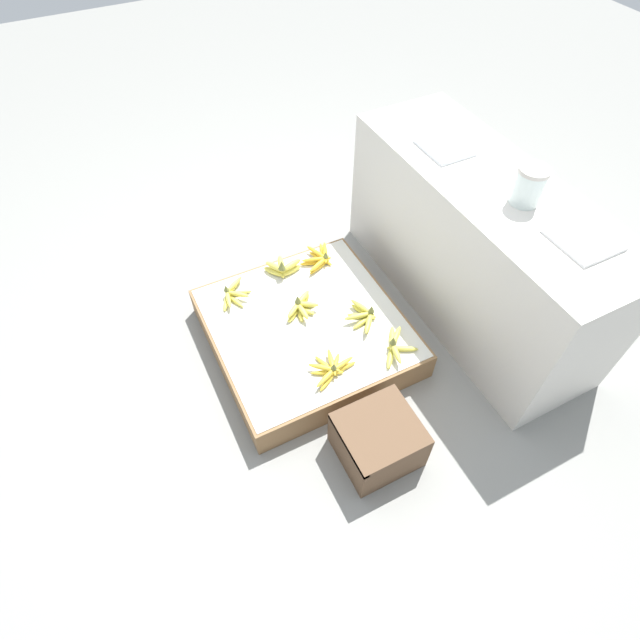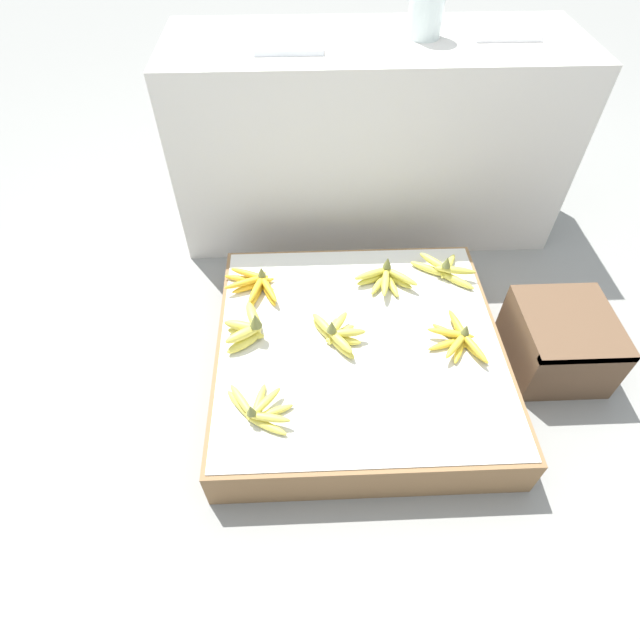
# 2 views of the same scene
# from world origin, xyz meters

# --- Properties ---
(ground_plane) EXTENTS (10.00, 10.00, 0.00)m
(ground_plane) POSITION_xyz_m (0.00, 0.00, 0.00)
(ground_plane) COLOR gray
(display_platform) EXTENTS (0.90, 0.89, 0.16)m
(display_platform) POSITION_xyz_m (0.00, 0.00, 0.08)
(display_platform) COLOR olive
(display_platform) RESTS_ON ground_plane
(back_vendor_table) EXTENTS (1.49, 0.51, 0.75)m
(back_vendor_table) POSITION_xyz_m (0.10, 0.85, 0.37)
(back_vendor_table) COLOR beige
(back_vendor_table) RESTS_ON ground_plane
(wooden_crate) EXTENTS (0.29, 0.31, 0.22)m
(wooden_crate) POSITION_xyz_m (0.66, 0.01, 0.11)
(wooden_crate) COLOR brown
(wooden_crate) RESTS_ON ground_plane
(banana_bunch_front_left) EXTENTS (0.20, 0.18, 0.08)m
(banana_bunch_front_left) POSITION_xyz_m (-0.31, -0.25, 0.18)
(banana_bunch_front_left) COLOR #DBCC4C
(banana_bunch_front_left) RESTS_ON display_platform
(banana_bunch_middle_left) EXTENTS (0.13, 0.20, 0.11)m
(banana_bunch_middle_left) POSITION_xyz_m (-0.35, 0.03, 0.20)
(banana_bunch_middle_left) COLOR #DBCC4C
(banana_bunch_middle_left) RESTS_ON display_platform
(banana_bunch_middle_midleft) EXTENTS (0.17, 0.18, 0.09)m
(banana_bunch_middle_midleft) POSITION_xyz_m (-0.07, 0.01, 0.19)
(banana_bunch_middle_midleft) COLOR #DBCC4C
(banana_bunch_middle_midleft) RESTS_ON display_platform
(banana_bunch_middle_right) EXTENTS (0.19, 0.22, 0.08)m
(banana_bunch_middle_right) POSITION_xyz_m (0.31, -0.02, 0.18)
(banana_bunch_middle_right) COLOR gold
(banana_bunch_middle_right) RESTS_ON display_platform
(banana_bunch_back_left) EXTENTS (0.20, 0.19, 0.08)m
(banana_bunch_back_left) POSITION_xyz_m (-0.34, 0.24, 0.18)
(banana_bunch_back_left) COLOR gold
(banana_bunch_back_left) RESTS_ON display_platform
(banana_bunch_back_midright) EXTENTS (0.22, 0.16, 0.09)m
(banana_bunch_back_midright) POSITION_xyz_m (0.11, 0.25, 0.19)
(banana_bunch_back_midright) COLOR gold
(banana_bunch_back_midright) RESTS_ON display_platform
(banana_bunch_back_right) EXTENTS (0.22, 0.20, 0.09)m
(banana_bunch_back_right) POSITION_xyz_m (0.33, 0.29, 0.19)
(banana_bunch_back_right) COLOR gold
(banana_bunch_back_right) RESTS_ON display_platform
(glass_jar) EXTENTS (0.12, 0.12, 0.16)m
(glass_jar) POSITION_xyz_m (0.26, 0.86, 0.82)
(glass_jar) COLOR silver
(glass_jar) RESTS_ON back_vendor_table
(foam_tray_white) EXTENTS (0.23, 0.21, 0.02)m
(foam_tray_white) POSITION_xyz_m (0.55, 0.90, 0.75)
(foam_tray_white) COLOR white
(foam_tray_white) RESTS_ON back_vendor_table
(foam_tray_dark) EXTENTS (0.23, 0.19, 0.02)m
(foam_tray_dark) POSITION_xyz_m (-0.20, 0.81, 0.75)
(foam_tray_dark) COLOR white
(foam_tray_dark) RESTS_ON back_vendor_table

